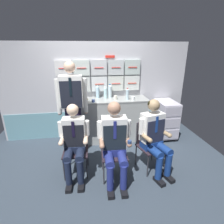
# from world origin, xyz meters

# --- Properties ---
(ground) EXTENTS (4.80, 4.80, 0.04)m
(ground) POSITION_xyz_m (0.00, 0.00, -0.02)
(ground) COLOR #2F3A45
(galley_bulkhead) EXTENTS (4.20, 0.14, 2.15)m
(galley_bulkhead) POSITION_xyz_m (0.01, 1.37, 1.08)
(galley_bulkhead) COLOR #B6B6BE
(galley_bulkhead) RESTS_ON ground
(galley_counter) EXTENTS (1.73, 0.53, 0.96)m
(galley_counter) POSITION_xyz_m (0.24, 1.09, 0.48)
(galley_counter) COLOR #9A9E9C
(galley_counter) RESTS_ON ground
(service_trolley) EXTENTS (0.40, 0.65, 0.87)m
(service_trolley) POSITION_xyz_m (1.57, 1.00, 0.47)
(service_trolley) COLOR black
(service_trolley) RESTS_ON ground
(folding_chair_left) EXTENTS (0.42, 0.43, 0.82)m
(folding_chair_left) POSITION_xyz_m (-0.45, 0.07, 0.50)
(folding_chair_left) COLOR #2D2D33
(folding_chair_left) RESTS_ON ground
(crew_member_left) EXTENTS (0.49, 0.61, 1.22)m
(crew_member_left) POSITION_xyz_m (-0.46, -0.09, 0.66)
(crew_member_left) COLOR black
(crew_member_left) RESTS_ON ground
(folding_chair_right) EXTENTS (0.42, 0.42, 0.82)m
(folding_chair_right) POSITION_xyz_m (0.15, -0.11, 0.50)
(folding_chair_right) COLOR #2D2D33
(folding_chair_right) RESTS_ON ground
(crew_member_right) EXTENTS (0.52, 0.65, 1.28)m
(crew_member_right) POSITION_xyz_m (0.15, -0.26, 0.71)
(crew_member_right) COLOR black
(crew_member_right) RESTS_ON ground
(folding_chair_by_counter) EXTENTS (0.50, 0.50, 0.82)m
(folding_chair_by_counter) POSITION_xyz_m (0.78, 0.00, 0.50)
(folding_chair_by_counter) COLOR #2D2D33
(folding_chair_by_counter) RESTS_ON ground
(crew_member_by_counter) EXTENTS (0.53, 0.68, 1.26)m
(crew_member_by_counter) POSITION_xyz_m (0.83, -0.15, 0.69)
(crew_member_by_counter) COLOR black
(crew_member_by_counter) RESTS_ON ground
(crew_member_standing) EXTENTS (0.56, 0.27, 1.81)m
(crew_member_standing) POSITION_xyz_m (-0.50, 0.60, 1.10)
(crew_member_standing) COLOR black
(crew_member_standing) RESTS_ON ground
(water_bottle_tall) EXTENTS (0.08, 0.08, 0.31)m
(water_bottle_tall) POSITION_xyz_m (0.29, 1.22, 1.11)
(water_bottle_tall) COLOR silver
(water_bottle_tall) RESTS_ON galley_counter
(water_bottle_clear) EXTENTS (0.07, 0.07, 0.29)m
(water_bottle_clear) POSITION_xyz_m (0.02, 1.23, 1.10)
(water_bottle_clear) COLOR #ADD4E7
(water_bottle_clear) RESTS_ON galley_counter
(sparkling_bottle_green) EXTENTS (0.06, 0.06, 0.26)m
(sparkling_bottle_green) POSITION_xyz_m (0.64, 1.00, 1.08)
(sparkling_bottle_green) COLOR silver
(sparkling_bottle_green) RESTS_ON galley_counter
(water_bottle_short) EXTENTS (0.07, 0.07, 0.27)m
(water_bottle_short) POSITION_xyz_m (0.18, 1.18, 1.09)
(water_bottle_short) COLOR #AEDBE0
(water_bottle_short) RESTS_ON galley_counter
(espresso_cup_small) EXTENTS (0.07, 0.07, 0.08)m
(espresso_cup_small) POSITION_xyz_m (0.39, 1.06, 1.01)
(espresso_cup_small) COLOR silver
(espresso_cup_small) RESTS_ON galley_counter
(paper_cup_blue) EXTENTS (0.07, 0.07, 0.06)m
(paper_cup_blue) POSITION_xyz_m (-0.10, 0.92, 0.99)
(paper_cup_blue) COLOR navy
(paper_cup_blue) RESTS_ON galley_counter
(paper_cup_tan) EXTENTS (0.07, 0.07, 0.09)m
(paper_cup_tan) POSITION_xyz_m (0.74, 0.91, 1.01)
(paper_cup_tan) COLOR white
(paper_cup_tan) RESTS_ON galley_counter
(snack_banana) EXTENTS (0.17, 0.10, 0.04)m
(snack_banana) POSITION_xyz_m (-0.28, 1.07, 0.98)
(snack_banana) COLOR yellow
(snack_banana) RESTS_ON galley_counter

